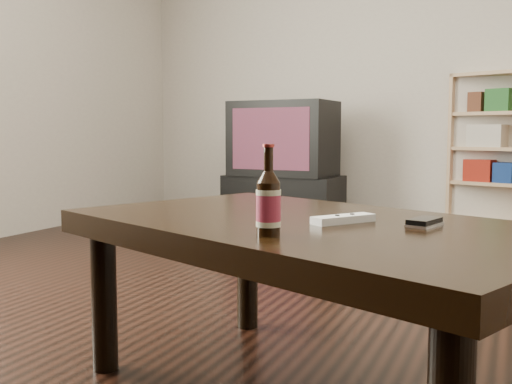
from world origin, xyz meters
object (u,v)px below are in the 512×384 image
at_px(tv, 283,139).
at_px(beer_bottle, 268,203).
at_px(remote, 343,219).
at_px(coffee_table, 310,244).
at_px(bookshelf, 494,145).
at_px(phone, 424,222).
at_px(tv_stand, 283,198).

xyz_separation_m(tv, beer_bottle, (1.25, -3.36, -0.11)).
bearing_deg(beer_bottle, remote, 67.37).
distance_m(beer_bottle, remote, 0.27).
bearing_deg(coffee_table, bookshelf, 84.98).
bearing_deg(phone, tv, 132.28).
height_order(tv_stand, phone, phone).
distance_m(tv_stand, tv, 0.49).
height_order(bookshelf, phone, bookshelf).
relative_size(tv, phone, 7.02).
height_order(coffee_table, phone, phone).
distance_m(tv_stand, bookshelf, 1.73).
bearing_deg(coffee_table, phone, 3.54).
bearing_deg(coffee_table, remote, -9.07).
height_order(tv_stand, bookshelf, bookshelf).
bearing_deg(beer_bottle, phone, 43.16).
bearing_deg(bookshelf, beer_bottle, -75.31).
distance_m(coffee_table, remote, 0.12).
bearing_deg(bookshelf, remote, -74.03).
xyz_separation_m(bookshelf, phone, (-0.03, -3.62, -0.12)).
xyz_separation_m(tv, coffee_table, (1.26, -3.09, -0.25)).
relative_size(coffee_table, phone, 12.53).
distance_m(tv, remote, 3.40).
bearing_deg(tv, tv_stand, 90.00).
relative_size(beer_bottle, remote, 1.18).
height_order(tv_stand, remote, remote).
bearing_deg(tv, phone, -59.39).
bearing_deg(bookshelf, tv, -141.52).
xyz_separation_m(bookshelf, coffee_table, (-0.32, -3.64, -0.20)).
distance_m(tv_stand, coffee_table, 3.35).
bearing_deg(tv, remote, -62.58).
distance_m(bookshelf, remote, 3.66).
bearing_deg(remote, tv, 148.42).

